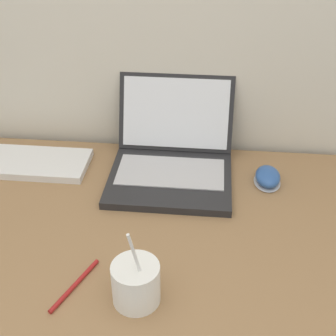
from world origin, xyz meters
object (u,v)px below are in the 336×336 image
object	(u,v)px
laptop	(172,157)
external_keyboard	(15,162)
drink_cup	(136,282)
computer_mouse	(268,177)
pen	(75,285)

from	to	relation	value
laptop	external_keyboard	xyz separation A→B (m)	(-0.44, -0.01, -0.04)
drink_cup	laptop	bearing A→B (deg)	86.66
computer_mouse	pen	xyz separation A→B (m)	(-0.41, -0.40, -0.01)
drink_cup	pen	bearing A→B (deg)	171.95
pen	external_keyboard	bearing A→B (deg)	124.16
computer_mouse	drink_cup	bearing A→B (deg)	-123.72
computer_mouse	laptop	bearing A→B (deg)	173.44
laptop	pen	world-z (taller)	laptop
laptop	drink_cup	bearing A→B (deg)	-93.34
computer_mouse	external_keyboard	distance (m)	0.69
laptop	external_keyboard	distance (m)	0.44
pen	computer_mouse	bearing A→B (deg)	44.62
drink_cup	pen	distance (m)	0.13
laptop	drink_cup	distance (m)	0.45
external_keyboard	pen	size ratio (longest dim) A/B	2.85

